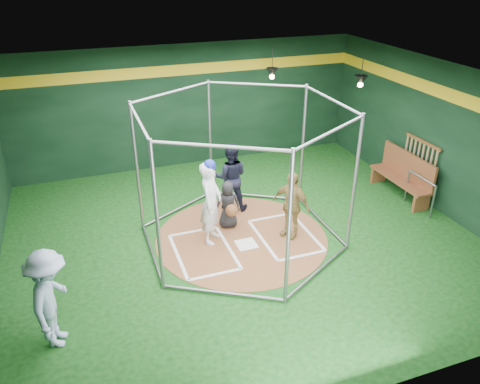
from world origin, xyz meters
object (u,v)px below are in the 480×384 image
object	(u,v)px
batter_figure	(211,202)
umpire	(231,177)
visitor_leopard	(291,205)
dugout_bench	(404,174)

from	to	relation	value
batter_figure	umpire	bearing A→B (deg)	55.14
visitor_leopard	umpire	bearing A→B (deg)	173.15
visitor_leopard	dugout_bench	xyz separation A→B (m)	(3.59, 0.81, -0.19)
batter_figure	dugout_bench	bearing A→B (deg)	4.56
batter_figure	dugout_bench	size ratio (longest dim) A/B	0.96
batter_figure	umpire	distance (m)	1.51
batter_figure	dugout_bench	distance (m)	5.31
dugout_bench	batter_figure	bearing A→B (deg)	-175.44
dugout_bench	visitor_leopard	bearing A→B (deg)	-167.23
visitor_leopard	dugout_bench	world-z (taller)	visitor_leopard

